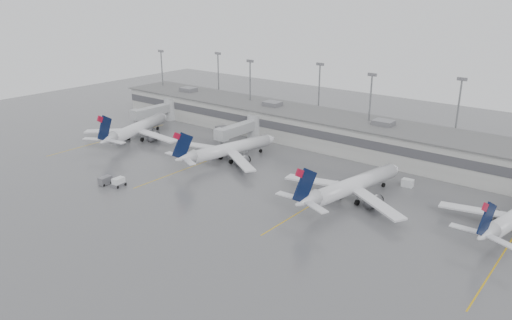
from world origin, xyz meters
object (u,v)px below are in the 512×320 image
Objects in this scene: jet_mid_left at (227,149)px; jet_mid_right at (351,186)px; baggage_tug at (119,183)px; jet_far_left at (136,129)px.

jet_mid_right is at bearing 7.48° from jet_mid_left.
baggage_tug is at bearing -140.07° from jet_mid_right.
jet_far_left is 0.98× the size of jet_mid_right.
jet_mid_left is at bearing -13.46° from jet_far_left.
baggage_tug is (-43.55, -24.20, -2.60)m from jet_mid_right.
jet_mid_right is at bearing -18.30° from jet_far_left.
jet_mid_left is 0.94× the size of jet_mid_right.
jet_mid_right is 10.58× the size of baggage_tug.
jet_mid_left is at bearing 70.41° from baggage_tug.
jet_far_left is at bearing -169.67° from jet_mid_right.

